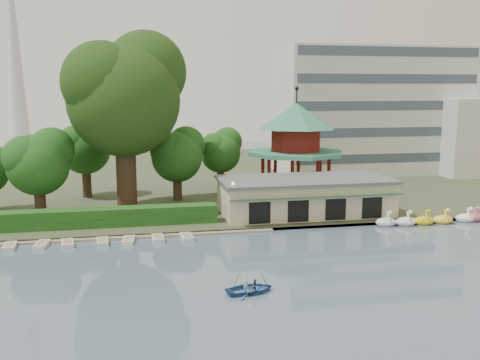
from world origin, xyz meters
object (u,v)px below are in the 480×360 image
object	(u,v)px
pavilion	(296,140)
rowboat_with_passengers	(250,286)
boathouse	(305,196)
big_tree	(125,91)
dock	(94,238)

from	to	relation	value
pavilion	rowboat_with_passengers	xyz separation A→B (m)	(-12.59, -30.56, -6.99)
boathouse	big_tree	distance (m)	22.78
boathouse	rowboat_with_passengers	distance (m)	23.18
boathouse	big_tree	bearing A→B (deg)	161.70
dock	boathouse	bearing A→B (deg)	12.24
big_tree	pavilion	bearing A→B (deg)	10.34
dock	pavilion	distance (m)	29.14
dock	boathouse	xyz separation A→B (m)	(22.00, 4.77, 2.25)
big_tree	rowboat_with_passengers	bearing A→B (deg)	-72.89
rowboat_with_passengers	big_tree	bearing A→B (deg)	107.11
pavilion	boathouse	bearing A→B (deg)	-101.28
pavilion	big_tree	xyz separation A→B (m)	(-20.83, -3.80, 6.10)
boathouse	rowboat_with_passengers	xyz separation A→B (m)	(-10.59, -20.54, -1.88)
dock	big_tree	size ratio (longest dim) A/B	1.70
dock	big_tree	world-z (taller)	big_tree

